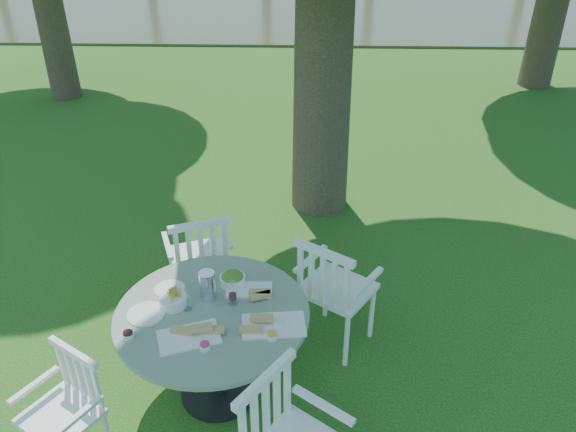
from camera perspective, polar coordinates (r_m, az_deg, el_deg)
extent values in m
plane|color=#143E0D|center=(5.03, -0.07, -9.51)|extent=(140.00, 140.00, 0.00)
cylinder|color=black|center=(4.38, -7.00, -17.15)|extent=(0.56, 0.56, 0.04)
cylinder|color=black|center=(4.12, -7.33, -13.72)|extent=(0.12, 0.12, 0.70)
cylinder|color=gray|center=(3.87, -7.69, -9.82)|extent=(1.31, 1.31, 0.04)
cylinder|color=white|center=(4.67, 8.50, -9.68)|extent=(0.04, 0.04, 0.50)
cylinder|color=white|center=(4.83, 3.86, -7.74)|extent=(0.04, 0.04, 0.50)
cylinder|color=white|center=(4.40, 5.96, -12.48)|extent=(0.04, 0.04, 0.50)
cylinder|color=white|center=(4.58, 1.11, -10.29)|extent=(0.04, 0.04, 0.50)
cube|color=white|center=(4.44, 5.00, -7.36)|extent=(0.68, 0.67, 0.04)
cube|color=white|center=(4.15, 3.53, -6.39)|extent=(0.45, 0.32, 0.51)
cylinder|color=white|center=(5.20, -6.95, -4.90)|extent=(0.04, 0.04, 0.48)
cylinder|color=white|center=(5.15, -11.59, -5.74)|extent=(0.04, 0.04, 0.48)
cylinder|color=white|center=(4.90, -5.94, -7.41)|extent=(0.04, 0.04, 0.48)
cylinder|color=white|center=(4.85, -10.88, -8.33)|extent=(0.04, 0.04, 0.48)
cube|color=white|center=(4.86, -9.09, -4.12)|extent=(0.62, 0.59, 0.04)
cube|color=white|center=(4.56, -8.80, -3.29)|extent=(0.47, 0.21, 0.49)
cylinder|color=white|center=(4.25, -21.19, -17.87)|extent=(0.03, 0.03, 0.41)
cube|color=white|center=(3.93, -22.11, -18.35)|extent=(0.56, 0.55, 0.04)
cube|color=white|center=(3.85, -20.46, -14.93)|extent=(0.38, 0.25, 0.42)
cube|color=white|center=(3.31, -2.25, -18.92)|extent=(0.33, 0.43, 0.50)
cube|color=white|center=(3.68, -10.04, -11.99)|extent=(0.44, 0.35, 0.01)
cube|color=white|center=(3.71, -1.47, -11.03)|extent=(0.43, 0.28, 0.02)
cube|color=white|center=(4.00, -3.96, -7.50)|extent=(0.32, 0.18, 0.01)
cylinder|color=white|center=(3.91, -14.22, -9.61)|extent=(0.25, 0.25, 0.01)
cylinder|color=white|center=(4.08, -11.92, -7.27)|extent=(0.21, 0.21, 0.01)
cylinder|color=white|center=(3.93, -11.61, -8.45)|extent=(0.19, 0.19, 0.07)
cylinder|color=white|center=(4.06, -5.65, -6.50)|extent=(0.18, 0.18, 0.06)
cylinder|color=silver|center=(3.89, -8.18, -7.07)|extent=(0.11, 0.11, 0.22)
cylinder|color=white|center=(3.85, -5.67, -7.83)|extent=(0.06, 0.06, 0.17)
cylinder|color=white|center=(3.93, -10.50, -7.97)|extent=(0.06, 0.06, 0.10)
cylinder|color=white|center=(3.87, -10.24, -8.69)|extent=(0.06, 0.06, 0.10)
cylinder|color=white|center=(3.59, -8.44, -12.99)|extent=(0.07, 0.07, 0.03)
cylinder|color=white|center=(3.62, -1.64, -12.10)|extent=(0.07, 0.07, 0.03)
cylinder|color=white|center=(3.71, -1.08, -10.90)|extent=(0.07, 0.07, 0.03)
cylinder|color=white|center=(3.77, -15.94, -11.57)|extent=(0.07, 0.07, 0.03)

